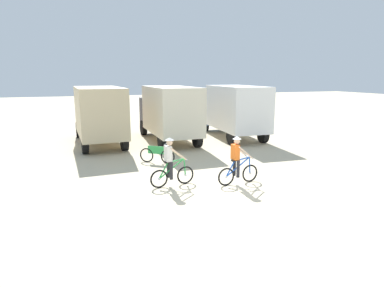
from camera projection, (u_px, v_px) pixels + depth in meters
The scene contains 7 objects.
ground_plane at pixel (229, 195), 11.28m from camera, with size 120.00×120.00×0.00m, color beige.
box_truck_tan_camper at pixel (99, 113), 19.26m from camera, with size 2.67×6.85×3.35m.
box_truck_cream_rv at pixel (169, 111), 20.13m from camera, with size 2.44×6.77×3.35m.
box_truck_avon_van at pixel (233, 109), 21.49m from camera, with size 2.74×6.87×3.35m.
cyclist_orange_shirt at pixel (171, 164), 11.99m from camera, with size 1.72×0.52×1.82m.
cyclist_cowboy_hat at pixel (237, 162), 12.22m from camera, with size 1.73×0.52×1.82m.
bicycle_spare at pixel (157, 155), 15.27m from camera, with size 1.43×1.07×0.97m.
Camera 1 is at (-4.75, -9.67, 3.98)m, focal length 30.95 mm.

